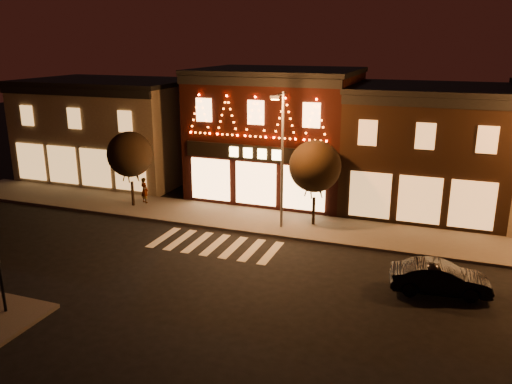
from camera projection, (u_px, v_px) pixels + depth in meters
The scene contains 10 objects.
ground at pixel (178, 277), 22.83m from camera, with size 120.00×120.00×0.00m, color black.
sidewalk_far at pixel (277, 223), 29.34m from camera, with size 44.00×4.00×0.15m, color #47423D.
building_left at pixel (112, 129), 38.72m from camera, with size 12.20×8.28×7.30m.
building_pulp at pixel (277, 133), 34.24m from camera, with size 10.20×8.34×8.30m.
building_right_a at pixel (427, 149), 31.20m from camera, with size 9.20×8.28×7.50m.
streetlamp_mid at pixel (281, 151), 27.15m from camera, with size 0.47×1.68×7.36m.
tree_left at pixel (130, 154), 31.39m from camera, with size 2.77×2.77×4.63m.
tree_right at pixel (315, 166), 28.05m from camera, with size 2.84×2.84×4.74m.
dark_sedan at pixel (440, 278), 21.23m from camera, with size 1.38×3.97×1.31m, color black.
pedestrian at pixel (144, 190), 32.62m from camera, with size 0.59×0.39×1.62m, color gray.
Camera 1 is at (10.48, -18.36, 10.03)m, focal length 36.36 mm.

